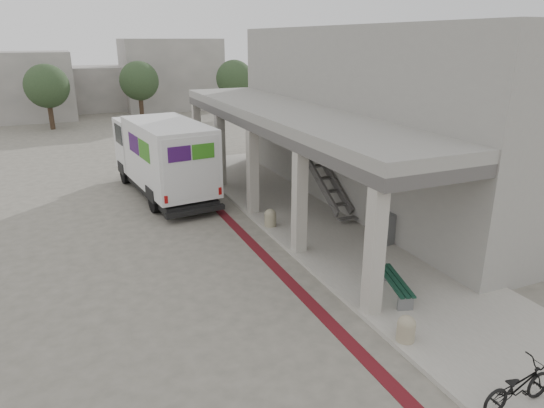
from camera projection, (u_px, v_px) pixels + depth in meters
name	position (u px, v px, depth m)	size (l,w,h in m)	color
ground	(243.00, 271.00, 14.36)	(120.00, 120.00, 0.00)	#625E54
bike_lane_stripe	(250.00, 241.00, 16.47)	(0.35, 40.00, 0.01)	#581118
sidewalk	(357.00, 248.00, 15.85)	(4.40, 28.00, 0.12)	gray
transit_building	(360.00, 120.00, 19.74)	(7.60, 17.00, 7.00)	gray
distant_backdrop	(74.00, 83.00, 43.52)	(28.00, 10.00, 6.50)	gray
tree_left	(47.00, 86.00, 35.72)	(3.20, 3.20, 4.80)	#38281C
tree_mid	(139.00, 81.00, 40.09)	(3.20, 3.20, 4.80)	#38281C
tree_right	(234.00, 79.00, 42.25)	(3.20, 3.20, 4.80)	#38281C
fedex_truck	(162.00, 155.00, 20.88)	(3.22, 7.99, 3.32)	black
bench	(395.00, 284.00, 12.74)	(0.93, 1.92, 0.44)	gray
bollard_near	(406.00, 328.00, 10.80)	(0.41, 0.41, 0.62)	gray
bollard_far	(270.00, 217.00, 17.43)	(0.43, 0.43, 0.64)	gray
utility_cabinet	(386.00, 228.00, 15.97)	(0.46, 0.61, 1.02)	slate
bicycle_black	(518.00, 386.00, 8.82)	(0.58, 1.66, 0.87)	black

